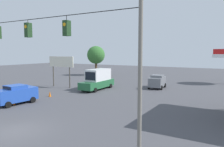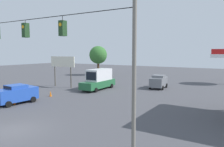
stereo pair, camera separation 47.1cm
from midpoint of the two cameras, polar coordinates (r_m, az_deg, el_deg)
name	(u,v)px [view 1 (the left image)]	position (r m, az deg, el deg)	size (l,w,h in m)	color
ground_plane	(16,132)	(17.13, -24.47, -13.63)	(140.00, 140.00, 0.00)	#47474C
overhead_signal_span	(13,56)	(16.23, -25.14, 4.18)	(18.64, 0.38, 8.33)	slate
sedan_grey_oncoming_deep	(157,81)	(33.87, 11.36, -2.01)	(2.36, 4.00, 2.01)	slate
box_truck_green_withflow_far	(98,79)	(32.22, -4.16, -1.56)	(2.47, 6.65, 2.97)	#236038
sedan_blue_parked_shoulder	(16,94)	(25.41, -24.33, -4.94)	(2.38, 4.42, 2.02)	#234CB2
traffic_cone_nearest	(14,102)	(25.12, -24.77, -6.71)	(0.31, 0.31, 0.70)	orange
traffic_cone_second	(34,97)	(26.55, -20.17, -5.89)	(0.31, 0.31, 0.70)	orange
traffic_cone_third	(50,94)	(28.15, -16.39, -5.12)	(0.31, 0.31, 0.70)	orange
roadside_billboard	(61,64)	(34.97, -13.54, 2.45)	(4.88, 0.16, 4.81)	#4C473D
tree_horizon_right	(96,55)	(51.50, -4.48, 4.82)	(4.17, 4.17, 6.88)	#4C3823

